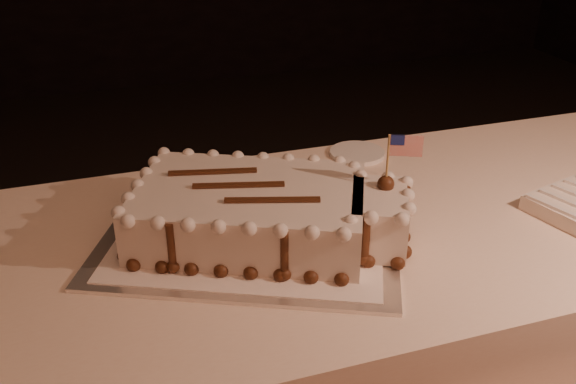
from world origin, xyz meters
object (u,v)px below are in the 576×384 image
object	(u,v)px
sheet_cake	(266,212)
banquet_table	(412,342)
cake_board	(251,236)
side_plate	(357,153)

from	to	relation	value
sheet_cake	banquet_table	bearing A→B (deg)	0.77
banquet_table	cake_board	bearing A→B (deg)	178.85
sheet_cake	side_plate	bearing A→B (deg)	43.25
sheet_cake	side_plate	size ratio (longest dim) A/B	4.11
cake_board	side_plate	size ratio (longest dim) A/B	4.15
banquet_table	sheet_cake	size ratio (longest dim) A/B	4.08
banquet_table	side_plate	world-z (taller)	side_plate
banquet_table	sheet_cake	world-z (taller)	sheet_cake
cake_board	side_plate	bearing A→B (deg)	64.77
banquet_table	side_plate	bearing A→B (deg)	95.13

